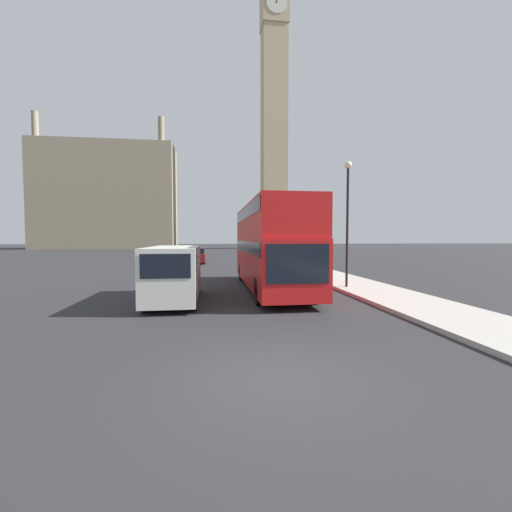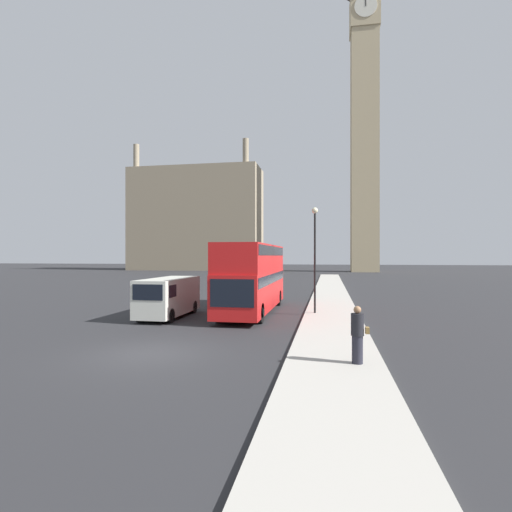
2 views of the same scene
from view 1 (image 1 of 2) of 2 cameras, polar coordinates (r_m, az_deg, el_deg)
The scene contains 7 objects.
ground_plane at distance 6.70m, azimuth 3.43°, elevation -19.81°, with size 300.00×300.00×0.00m, color #28282B.
clock_tower at distance 92.16m, azimuth 3.02°, elevation 25.40°, with size 6.29×6.46×73.68m.
building_block_distant at distance 92.49m, azimuth -23.50°, elevation 9.01°, with size 32.26×11.74×30.86m.
red_double_decker_bus at distance 17.16m, azimuth 2.40°, elevation 2.21°, with size 2.54×11.10×4.21m.
white_van at distance 14.25m, azimuth -13.47°, elevation -2.66°, with size 1.95×5.48×2.25m.
street_lamp at distance 17.83m, azimuth 15.02°, elevation 8.08°, with size 0.36×0.36×6.26m.
parked_sedan at distance 35.87m, azimuth -9.84°, elevation -0.06°, with size 1.75×4.45×1.58m.
Camera 1 is at (-1.18, -6.07, 2.60)m, focal length 24.00 mm.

